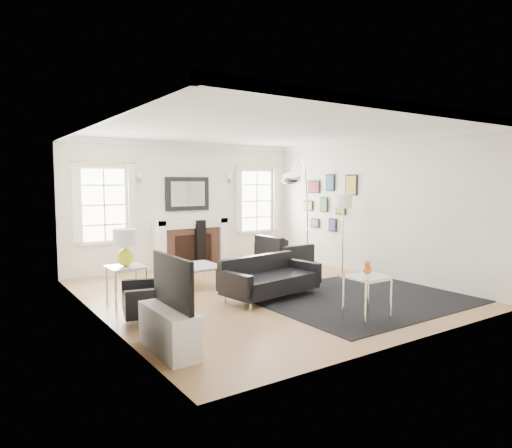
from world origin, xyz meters
TOP-DOWN VIEW (x-y plane):
  - floor at (0.00, 0.00)m, footprint 6.00×6.00m
  - back_wall at (0.00, 3.00)m, footprint 5.50×0.04m
  - front_wall at (0.00, -3.00)m, footprint 5.50×0.04m
  - left_wall at (-2.75, 0.00)m, footprint 0.04×6.00m
  - right_wall at (2.75, 0.00)m, footprint 0.04×6.00m
  - ceiling at (0.00, 0.00)m, footprint 5.50×6.00m
  - crown_molding at (0.00, 0.00)m, footprint 5.50×6.00m
  - fireplace at (0.00, 2.79)m, footprint 1.70×0.69m
  - mantel_mirror at (0.00, 2.95)m, footprint 1.05×0.07m
  - window_left at (-1.85, 2.95)m, footprint 1.24×0.15m
  - window_right at (1.85, 2.95)m, footprint 1.24×0.15m
  - gallery_wall at (2.72, 1.30)m, footprint 0.04×1.73m
  - tv_unit at (-2.44, -1.70)m, footprint 0.35×1.00m
  - area_rug at (1.18, -1.18)m, footprint 3.43×2.87m
  - sofa at (-0.11, -0.32)m, footprint 1.79×1.02m
  - armchair_left at (-2.15, -0.45)m, footprint 0.88×0.94m
  - armchair_right at (1.32, 1.21)m, footprint 0.91×1.00m
  - coffee_table at (-0.80, 1.05)m, footprint 0.89×0.89m
  - side_table_left at (-2.20, 0.56)m, footprint 0.55×0.55m
  - nesting_table at (0.24, -2.15)m, footprint 0.57×0.48m
  - gourd_lamp at (-2.20, 0.56)m, footprint 0.36×0.36m
  - orange_vase at (0.24, -2.15)m, footprint 0.12×0.12m
  - arc_floor_lamp at (1.32, 0.61)m, footprint 1.76×1.63m
  - stick_floor_lamp at (2.20, 0.30)m, footprint 0.34×0.34m
  - speaker_tower at (0.13, 2.65)m, footprint 0.22×0.22m

SIDE VIEW (x-z plane):
  - floor at x=0.00m, z-range 0.00..0.00m
  - area_rug at x=1.18m, z-range 0.00..0.01m
  - armchair_left at x=-2.15m, z-range 0.03..0.57m
  - sofa at x=-0.11m, z-range 0.02..0.58m
  - tv_unit at x=-2.44m, z-range -0.22..0.87m
  - coffee_table at x=-0.80m, z-range 0.17..0.56m
  - armchair_right at x=1.32m, z-range 0.04..0.70m
  - side_table_left at x=-2.20m, z-range 0.19..0.80m
  - nesting_table at x=0.24m, z-range 0.19..0.82m
  - speaker_tower at x=0.13m, z-range 0.00..1.08m
  - fireplace at x=0.00m, z-range -0.01..1.10m
  - orange_vase at x=0.24m, z-range 0.64..0.83m
  - gourd_lamp at x=-2.20m, z-range 0.65..1.23m
  - arc_floor_lamp at x=1.32m, z-range 0.10..2.59m
  - back_wall at x=0.00m, z-range 0.00..2.80m
  - front_wall at x=0.00m, z-range 0.00..2.80m
  - left_wall at x=-2.75m, z-range 0.00..2.80m
  - right_wall at x=2.75m, z-range 0.00..2.80m
  - stick_floor_lamp at x=2.20m, z-range 0.61..2.27m
  - window_left at x=-1.85m, z-range 0.65..2.27m
  - window_right at x=1.85m, z-range 0.65..2.27m
  - gallery_wall at x=2.72m, z-range 0.89..2.18m
  - mantel_mirror at x=0.00m, z-range 1.27..2.02m
  - crown_molding at x=0.00m, z-range 2.68..2.80m
  - ceiling at x=0.00m, z-range 2.79..2.81m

